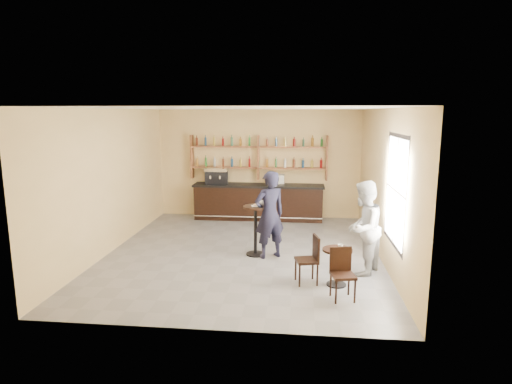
# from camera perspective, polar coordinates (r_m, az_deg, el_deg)

# --- Properties ---
(floor) EXTENTS (7.00, 7.00, 0.00)m
(floor) POSITION_cam_1_polar(r_m,az_deg,el_deg) (9.74, -1.68, -8.09)
(floor) COLOR slate
(floor) RESTS_ON ground
(ceiling) EXTENTS (7.00, 7.00, 0.00)m
(ceiling) POSITION_cam_1_polar(r_m,az_deg,el_deg) (9.23, -1.78, 11.09)
(ceiling) COLOR white
(ceiling) RESTS_ON wall_back
(wall_back) EXTENTS (7.00, 0.00, 7.00)m
(wall_back) POSITION_cam_1_polar(r_m,az_deg,el_deg) (12.79, 0.37, 3.77)
(wall_back) COLOR #E0BF7F
(wall_back) RESTS_ON floor
(wall_front) EXTENTS (7.00, 0.00, 7.00)m
(wall_front) POSITION_cam_1_polar(r_m,az_deg,el_deg) (5.97, -6.22, -4.20)
(wall_front) COLOR #E0BF7F
(wall_front) RESTS_ON floor
(wall_left) EXTENTS (0.00, 7.00, 7.00)m
(wall_left) POSITION_cam_1_polar(r_m,az_deg,el_deg) (10.19, -18.70, 1.46)
(wall_left) COLOR #E0BF7F
(wall_left) RESTS_ON floor
(wall_right) EXTENTS (0.00, 7.00, 7.00)m
(wall_right) POSITION_cam_1_polar(r_m,az_deg,el_deg) (9.43, 16.65, 0.88)
(wall_right) COLOR #E0BF7F
(wall_right) RESTS_ON floor
(window_pane) EXTENTS (0.00, 2.00, 2.00)m
(window_pane) POSITION_cam_1_polar(r_m,az_deg,el_deg) (8.26, 18.15, 0.17)
(window_pane) COLOR white
(window_pane) RESTS_ON wall_right
(window_frame) EXTENTS (0.04, 1.70, 2.10)m
(window_frame) POSITION_cam_1_polar(r_m,az_deg,el_deg) (8.26, 18.10, 0.17)
(window_frame) COLOR black
(window_frame) RESTS_ON wall_right
(shelf_unit) EXTENTS (4.00, 0.26, 1.40)m
(shelf_unit) POSITION_cam_1_polar(r_m,az_deg,el_deg) (12.64, 0.31, 4.64)
(shelf_unit) COLOR brown
(shelf_unit) RESTS_ON wall_back
(liquor_bottles) EXTENTS (3.68, 0.10, 1.00)m
(liquor_bottles) POSITION_cam_1_polar(r_m,az_deg,el_deg) (12.62, 0.31, 5.41)
(liquor_bottles) COLOR #8C5919
(liquor_bottles) RESTS_ON shelf_unit
(bar_counter) EXTENTS (3.82, 0.75, 1.03)m
(bar_counter) POSITION_cam_1_polar(r_m,az_deg,el_deg) (12.62, 0.33, -1.31)
(bar_counter) COLOR black
(bar_counter) RESTS_ON floor
(espresso_machine) EXTENTS (0.71, 0.51, 0.47)m
(espresso_machine) POSITION_cam_1_polar(r_m,az_deg,el_deg) (12.67, -5.28, 2.16)
(espresso_machine) COLOR black
(espresso_machine) RESTS_ON bar_counter
(pastry_case) EXTENTS (0.56, 0.47, 0.30)m
(pastry_case) POSITION_cam_1_polar(r_m,az_deg,el_deg) (12.46, 2.69, 1.65)
(pastry_case) COLOR silver
(pastry_case) RESTS_ON bar_counter
(pedestal_table) EXTENTS (0.71, 0.71, 1.11)m
(pedestal_table) POSITION_cam_1_polar(r_m,az_deg,el_deg) (9.44, -0.07, -5.16)
(pedestal_table) COLOR black
(pedestal_table) RESTS_ON floor
(napkin) EXTENTS (0.20, 0.20, 0.00)m
(napkin) POSITION_cam_1_polar(r_m,az_deg,el_deg) (9.31, -0.07, -1.87)
(napkin) COLOR white
(napkin) RESTS_ON pedestal_table
(donut) EXTENTS (0.13, 0.13, 0.04)m
(donut) POSITION_cam_1_polar(r_m,az_deg,el_deg) (9.29, -0.02, -1.74)
(donut) COLOR #D0894C
(donut) RESTS_ON napkin
(cup_pedestal) EXTENTS (0.15, 0.15, 0.11)m
(cup_pedestal) POSITION_cam_1_polar(r_m,az_deg,el_deg) (9.38, 0.84, -1.45)
(cup_pedestal) COLOR white
(cup_pedestal) RESTS_ON pedestal_table
(man_main) EXTENTS (0.83, 0.74, 1.90)m
(man_main) POSITION_cam_1_polar(r_m,az_deg,el_deg) (9.19, 1.81, -3.05)
(man_main) COLOR black
(man_main) RESTS_ON floor
(cafe_table) EXTENTS (0.72, 0.72, 0.69)m
(cafe_table) POSITION_cam_1_polar(r_m,az_deg,el_deg) (8.02, 10.74, -9.82)
(cafe_table) COLOR black
(cafe_table) RESTS_ON floor
(cup_cafe) EXTENTS (0.10, 0.10, 0.09)m
(cup_cafe) POSITION_cam_1_polar(r_m,az_deg,el_deg) (7.90, 11.20, -7.17)
(cup_cafe) COLOR white
(cup_cafe) RESTS_ON cafe_table
(chair_west) EXTENTS (0.47, 0.47, 0.90)m
(chair_west) POSITION_cam_1_polar(r_m,az_deg,el_deg) (8.01, 6.76, -8.97)
(chair_west) COLOR black
(chair_west) RESTS_ON floor
(chair_south) EXTENTS (0.45, 0.45, 0.87)m
(chair_south) POSITION_cam_1_polar(r_m,az_deg,el_deg) (7.44, 11.53, -10.77)
(chair_south) COLOR black
(chair_south) RESTS_ON floor
(patron_second) EXTENTS (1.03, 1.12, 1.84)m
(patron_second) POSITION_cam_1_polar(r_m,az_deg,el_deg) (8.53, 14.11, -4.67)
(patron_second) COLOR #A5A6AB
(patron_second) RESTS_ON floor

